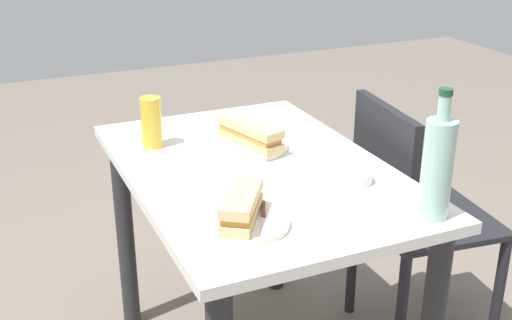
% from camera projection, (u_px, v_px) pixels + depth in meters
% --- Properties ---
extents(dining_table, '(1.05, 0.70, 0.75)m').
position_uv_depth(dining_table, '(256.00, 209.00, 1.92)').
color(dining_table, silver).
rests_on(dining_table, ground).
extents(chair_far, '(0.44, 0.44, 0.86)m').
position_uv_depth(chair_far, '(407.00, 210.00, 2.18)').
color(chair_far, black).
rests_on(chair_far, ground).
extents(plate_near, '(0.23, 0.23, 0.01)m').
position_uv_depth(plate_near, '(250.00, 146.00, 1.99)').
color(plate_near, silver).
rests_on(plate_near, dining_table).
extents(baguette_sandwich_near, '(0.25, 0.13, 0.07)m').
position_uv_depth(baguette_sandwich_near, '(250.00, 133.00, 1.98)').
color(baguette_sandwich_near, '#DBB77A').
rests_on(baguette_sandwich_near, plate_near).
extents(knife_near, '(0.17, 0.07, 0.01)m').
position_uv_depth(knife_near, '(260.00, 138.00, 2.03)').
color(knife_near, silver).
rests_on(knife_near, plate_near).
extents(plate_far, '(0.23, 0.23, 0.01)m').
position_uv_depth(plate_far, '(242.00, 222.00, 1.54)').
color(plate_far, silver).
rests_on(plate_far, dining_table).
extents(baguette_sandwich_far, '(0.20, 0.17, 0.07)m').
position_uv_depth(baguette_sandwich_far, '(242.00, 206.00, 1.53)').
color(baguette_sandwich_far, '#DBB77A').
rests_on(baguette_sandwich_far, plate_far).
extents(knife_far, '(0.17, 0.08, 0.01)m').
position_uv_depth(knife_far, '(263.00, 217.00, 1.54)').
color(knife_far, silver).
rests_on(knife_far, plate_far).
extents(water_bottle, '(0.07, 0.07, 0.32)m').
position_uv_depth(water_bottle, '(437.00, 167.00, 1.54)').
color(water_bottle, '#99C6B7').
rests_on(water_bottle, dining_table).
extents(beer_glass, '(0.06, 0.06, 0.15)m').
position_uv_depth(beer_glass, '(151.00, 123.00, 1.98)').
color(beer_glass, gold).
rests_on(beer_glass, dining_table).
extents(olive_bowl, '(0.10, 0.10, 0.03)m').
position_uv_depth(olive_bowl, '(354.00, 177.00, 1.76)').
color(olive_bowl, silver).
rests_on(olive_bowl, dining_table).
extents(paper_napkin, '(0.14, 0.14, 0.00)m').
position_uv_depth(paper_napkin, '(216.00, 122.00, 2.21)').
color(paper_napkin, white).
rests_on(paper_napkin, dining_table).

